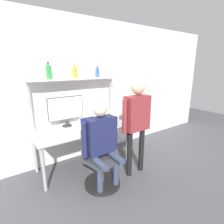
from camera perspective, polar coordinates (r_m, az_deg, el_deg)
ground_plane at (r=3.22m, az=-5.76°, el=-19.73°), size 12.00×12.00×0.00m
wall_back at (r=3.41m, az=-13.01°, el=6.54°), size 8.00×0.06×2.70m
desk at (r=3.22m, az=-9.55°, el=-6.27°), size 1.70×0.76×0.75m
shelf_unit at (r=3.27m, az=-11.94°, el=6.35°), size 1.62×0.24×1.61m
monitor at (r=3.24m, az=-14.80°, el=0.82°), size 0.64×0.18×0.55m
laptop at (r=3.07m, az=-7.69°, el=-4.56°), size 0.28×0.21×0.22m
cell_phone at (r=3.20m, az=-3.20°, el=-4.70°), size 0.07×0.15×0.01m
office_chair at (r=2.87m, az=-3.85°, el=-17.73°), size 0.56×0.56×0.91m
person_seated at (r=2.60m, az=-3.33°, el=-8.71°), size 0.60×0.46×1.33m
person_standing at (r=2.87m, az=8.12°, el=-1.56°), size 0.59×0.22×1.60m
bottle_green at (r=3.09m, az=-19.96°, el=12.19°), size 0.09×0.09×0.28m
bottle_amber at (r=3.24m, az=-12.04°, el=12.52°), size 0.09×0.09×0.24m
bottle_blue at (r=3.45m, az=-4.79°, el=12.70°), size 0.08×0.08×0.21m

